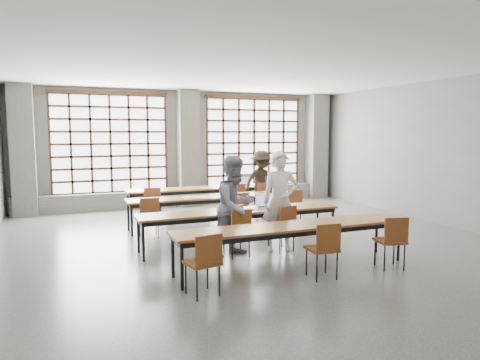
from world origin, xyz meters
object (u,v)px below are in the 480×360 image
(chair_back_mid, at_px, (236,196))
(phone, at_px, (251,210))
(student_female, at_px, (235,206))
(student_back, at_px, (262,182))
(laptop_back, at_px, (245,183))
(student_male, at_px, (280,201))
(green_box, at_px, (237,207))
(chair_near_left, at_px, (205,258))
(chair_near_right, at_px, (392,237))
(backpack, at_px, (273,184))
(chair_mid_left, at_px, (149,213))
(chair_front_left, at_px, (238,227))
(laptop_front, at_px, (265,204))
(mouse, at_px, (285,206))
(desk_row_d, at_px, (293,229))
(chair_mid_right, at_px, (293,204))
(chair_near_mid, at_px, (324,245))
(desk_row_a, at_px, (201,190))
(chair_back_left, at_px, (153,201))
(chair_front_right, at_px, (284,224))
(plastic_bag, at_px, (231,181))
(chair_mid_centre, at_px, (238,207))
(chair_back_right, at_px, (263,194))
(desk_row_c, at_px, (241,213))
(red_pouch, at_px, (202,259))

(chair_back_mid, bearing_deg, phone, -105.96)
(student_female, xyz_separation_m, phone, (0.48, 0.40, -0.17))
(student_back, height_order, laptop_back, student_back)
(student_male, bearing_deg, green_box, 152.50)
(chair_near_left, height_order, chair_near_right, same)
(student_female, height_order, backpack, student_female)
(chair_mid_left, bearing_deg, chair_back_mid, 32.21)
(chair_front_left, height_order, laptop_front, laptop_front)
(mouse, bearing_deg, desk_row_d, -112.96)
(chair_mid_right, distance_m, chair_near_right, 3.53)
(laptop_back, bearing_deg, chair_front_left, -113.67)
(laptop_back, relative_size, phone, 2.82)
(chair_mid_right, bearing_deg, student_male, -124.76)
(chair_near_mid, xyz_separation_m, student_male, (0.12, 1.71, 0.40))
(student_male, distance_m, backpack, 2.71)
(desk_row_a, height_order, desk_row_d, same)
(chair_near_mid, height_order, laptop_back, laptop_back)
(chair_mid_right, height_order, green_box, chair_mid_right)
(laptop_front, height_order, laptop_back, same)
(student_back, bearing_deg, chair_back_left, 175.57)
(desk_row_a, distance_m, phone, 3.69)
(chair_front_right, bearing_deg, mouse, 61.38)
(phone, bearing_deg, student_female, -140.19)
(plastic_bag, bearing_deg, mouse, -93.20)
(phone, relative_size, plastic_bag, 0.45)
(chair_mid_centre, bearing_deg, chair_near_mid, -89.85)
(student_back, relative_size, laptop_back, 4.74)
(laptop_back, bearing_deg, chair_back_right, -71.76)
(green_box, xyz_separation_m, plastic_bag, (1.20, 3.56, 0.10))
(chair_near_mid, relative_size, student_female, 0.49)
(mouse, bearing_deg, chair_back_right, 73.23)
(chair_near_left, relative_size, student_back, 0.51)
(phone, bearing_deg, desk_row_a, 88.84)
(chair_mid_right, relative_size, mouse, 8.98)
(chair_front_left, bearing_deg, chair_back_mid, 69.43)
(chair_back_left, height_order, student_male, student_male)
(desk_row_d, bearing_deg, chair_back_left, 107.76)
(chair_back_left, xyz_separation_m, mouse, (2.12, -2.98, 0.21))
(desk_row_c, relative_size, student_back, 2.31)
(laptop_back, relative_size, red_pouch, 1.83)
(green_box, height_order, backpack, backpack)
(mouse, bearing_deg, chair_back_mid, 88.00)
(chair_mid_right, relative_size, student_female, 0.49)
(desk_row_a, xyz_separation_m, student_back, (1.60, -0.50, 0.20))
(student_female, bearing_deg, desk_row_d, -85.66)
(chair_mid_right, relative_size, laptop_back, 2.40)
(desk_row_d, bearing_deg, chair_near_right, -22.94)
(chair_back_left, distance_m, chair_back_right, 3.01)
(green_box, bearing_deg, student_female, -113.32)
(desk_row_a, bearing_deg, chair_mid_right, -54.63)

